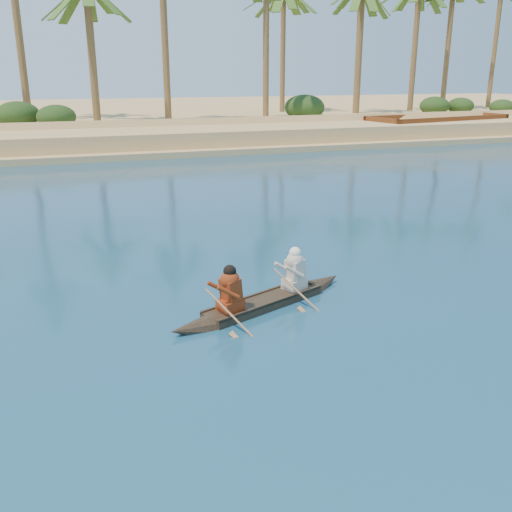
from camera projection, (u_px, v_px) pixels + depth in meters
name	position (u px, v px, depth m)	size (l,w,h in m)	color
sandy_embankment	(18.00, 121.00, 51.82)	(150.00, 51.00, 1.50)	tan
shrub_cluster	(7.00, 128.00, 37.81)	(100.00, 6.00, 2.40)	#193212
canoe	(264.00, 295.00, 11.94)	(4.57, 2.33, 1.29)	#382E1E
barge_right	(437.00, 128.00, 43.67)	(11.88, 5.69, 1.90)	#642F15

